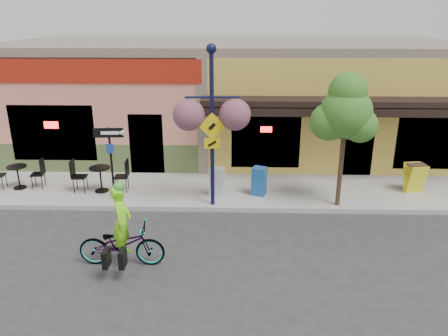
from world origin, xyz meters
The scene contains 14 objects.
ground centered at (0.00, 0.00, 0.00)m, with size 90.00×90.00×0.00m, color #2D2D30.
sidewalk centered at (0.00, 2.00, 0.07)m, with size 24.00×3.00×0.15m, color #9E9B93.
curb centered at (0.00, 0.55, 0.07)m, with size 24.00×0.12×0.15m, color #A8A59E.
building centered at (0.00, 7.50, 2.25)m, with size 18.20×8.20×4.50m, color tan, non-canonical shape.
bicycle centered at (-2.48, -2.39, 0.53)m, with size 0.70×2.00×1.05m, color maroon.
cyclist_rider centered at (-2.43, -2.39, 0.87)m, with size 0.63×0.42×1.74m, color #8CFF1A.
lamp_post centered at (-0.52, 0.74, 2.50)m, with size 1.50×0.60×4.70m, color #12143A, non-canonical shape.
one_way_sign centered at (-3.57, 0.99, 1.30)m, with size 0.88×0.19×2.30m, color black, non-canonical shape.
cafe_set_left centered at (-6.94, 1.83, 0.65)m, with size 1.67×0.83×1.00m, color black, non-canonical shape.
cafe_set_right centered at (-4.17, 1.65, 0.68)m, with size 1.78×0.89×1.07m, color black, non-canonical shape.
newspaper_box_blue centered at (0.90, 1.52, 0.61)m, with size 0.41×0.36×0.91m, color #195298, non-canonical shape.
newspaper_box_grey centered at (-0.43, 1.44, 0.60)m, with size 0.42×0.38×0.90m, color silver, non-canonical shape.
street_tree centered at (3.23, 0.81, 2.15)m, with size 1.56×1.56×4.00m, color #3D7A26, non-canonical shape.
sandwich_board centered at (5.91, 1.74, 0.62)m, with size 0.57×0.42×0.94m, color yellow, non-canonical shape.
Camera 1 is at (0.16, -11.28, 5.63)m, focal length 35.00 mm.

